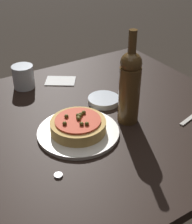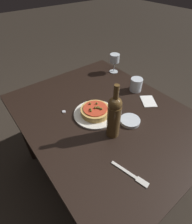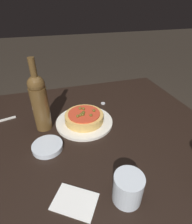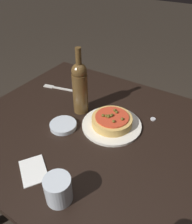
# 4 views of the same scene
# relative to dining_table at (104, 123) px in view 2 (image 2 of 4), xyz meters

# --- Properties ---
(ground_plane) EXTENTS (14.00, 14.00, 0.00)m
(ground_plane) POSITION_rel_dining_table_xyz_m (0.00, 0.00, -0.65)
(ground_plane) COLOR #2D261E
(dining_table) EXTENTS (1.20, 0.95, 0.74)m
(dining_table) POSITION_rel_dining_table_xyz_m (0.00, 0.00, 0.00)
(dining_table) COLOR black
(dining_table) RESTS_ON ground_plane
(dinner_plate) EXTENTS (0.27, 0.27, 0.01)m
(dinner_plate) POSITION_rel_dining_table_xyz_m (-0.02, -0.06, 0.10)
(dinner_plate) COLOR white
(dinner_plate) RESTS_ON dining_table
(pizza) EXTENTS (0.18, 0.18, 0.05)m
(pizza) POSITION_rel_dining_table_xyz_m (-0.02, -0.06, 0.13)
(pizza) COLOR tan
(pizza) RESTS_ON dinner_plate
(wine_glass) EXTENTS (0.08, 0.08, 0.16)m
(wine_glass) POSITION_rel_dining_table_xyz_m (-0.36, 0.41, 0.21)
(wine_glass) COLOR silver
(wine_glass) RESTS_ON dining_table
(wine_bottle) EXTENTS (0.07, 0.07, 0.32)m
(wine_bottle) POSITION_rel_dining_table_xyz_m (0.16, -0.08, 0.23)
(wine_bottle) COLOR brown
(wine_bottle) RESTS_ON dining_table
(water_cup) EXTENTS (0.09, 0.09, 0.09)m
(water_cup) POSITION_rel_dining_table_xyz_m (-0.05, 0.35, 0.14)
(water_cup) COLOR silver
(water_cup) RESTS_ON dining_table
(side_bowl) EXTENTS (0.12, 0.12, 0.02)m
(side_bowl) POSITION_rel_dining_table_xyz_m (0.16, 0.07, 0.10)
(side_bowl) COLOR silver
(side_bowl) RESTS_ON dining_table
(fork) EXTENTS (0.19, 0.06, 0.00)m
(fork) POSITION_rel_dining_table_xyz_m (0.41, -0.17, 0.10)
(fork) COLOR beige
(fork) RESTS_ON dining_table
(paper_napkin) EXTENTS (0.15, 0.14, 0.00)m
(paper_napkin) POSITION_rel_dining_table_xyz_m (0.10, 0.32, 0.09)
(paper_napkin) COLOR white
(paper_napkin) RESTS_ON dining_table
(bottle_cap) EXTENTS (0.02, 0.02, 0.01)m
(bottle_cap) POSITION_rel_dining_table_xyz_m (-0.16, -0.20, 0.10)
(bottle_cap) COLOR #B7B7BC
(bottle_cap) RESTS_ON dining_table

